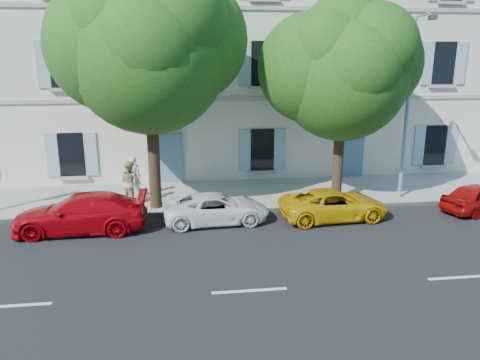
{
  "coord_description": "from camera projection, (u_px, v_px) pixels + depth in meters",
  "views": [
    {
      "loc": [
        -1.68,
        -14.98,
        6.02
      ],
      "look_at": [
        0.52,
        2.0,
        1.4
      ],
      "focal_mm": 35.0,
      "sensor_mm": 36.0,
      "label": 1
    }
  ],
  "objects": [
    {
      "name": "sidewalk",
      "position": [
        221.0,
        195.0,
        20.36
      ],
      "size": [
        36.0,
        4.5,
        0.15
      ],
      "primitive_type": "cube",
      "color": "#A09E96",
      "rests_on": "ground"
    },
    {
      "name": "ground",
      "position": [
        232.0,
        235.0,
        16.12
      ],
      "size": [
        90.0,
        90.0,
        0.0
      ],
      "primitive_type": "plane",
      "color": "black"
    },
    {
      "name": "car_red_hatchback",
      "position": [
        480.0,
        198.0,
        18.36
      ],
      "size": [
        3.59,
        2.35,
        1.14
      ],
      "primitive_type": "imported",
      "rotation": [
        0.0,
        0.0,
        1.9
      ],
      "color": "#920908",
      "rests_on": "ground"
    },
    {
      "name": "kerb",
      "position": [
        226.0,
        211.0,
        18.28
      ],
      "size": [
        36.0,
        0.16,
        0.16
      ],
      "primitive_type": "cube",
      "color": "#9E998E",
      "rests_on": "ground"
    },
    {
      "name": "street_lamp",
      "position": [
        410.0,
        99.0,
        18.65
      ],
      "size": [
        0.37,
        1.57,
        7.33
      ],
      "color": "#7293BF",
      "rests_on": "sidewalk"
    },
    {
      "name": "car_red_coupe",
      "position": [
        80.0,
        213.0,
        16.26
      ],
      "size": [
        4.59,
        1.87,
        1.33
      ],
      "primitive_type": "imported",
      "rotation": [
        0.0,
        0.0,
        4.71
      ],
      "color": "#A6040D",
      "rests_on": "ground"
    },
    {
      "name": "tree_left",
      "position": [
        149.0,
        55.0,
        17.06
      ],
      "size": [
        5.87,
        5.87,
        9.1
      ],
      "color": "#3A2819",
      "rests_on": "sidewalk"
    },
    {
      "name": "pedestrian_b",
      "position": [
        130.0,
        183.0,
        18.73
      ],
      "size": [
        1.1,
        1.06,
        1.78
      ],
      "primitive_type": "imported",
      "rotation": [
        0.0,
        0.0,
        2.5
      ],
      "color": "tan",
      "rests_on": "sidewalk"
    },
    {
      "name": "car_yellow_supercar",
      "position": [
        334.0,
        204.0,
        17.54
      ],
      "size": [
        4.2,
        2.18,
        1.13
      ],
      "primitive_type": "imported",
      "rotation": [
        0.0,
        0.0,
        1.65
      ],
      "color": "#D8A209",
      "rests_on": "ground"
    },
    {
      "name": "pedestrian_a",
      "position": [
        133.0,
        177.0,
        19.63
      ],
      "size": [
        0.7,
        0.51,
        1.78
      ],
      "primitive_type": "imported",
      "rotation": [
        0.0,
        0.0,
        3.28
      ],
      "color": "silver",
      "rests_on": "sidewalk"
    },
    {
      "name": "car_white_coupe",
      "position": [
        216.0,
        208.0,
        17.17
      ],
      "size": [
        3.99,
        2.04,
        1.08
      ],
      "primitive_type": "imported",
      "rotation": [
        0.0,
        0.0,
        1.64
      ],
      "color": "white",
      "rests_on": "ground"
    },
    {
      "name": "tree_right",
      "position": [
        343.0,
        76.0,
        18.21
      ],
      "size": [
        5.11,
        5.11,
        7.87
      ],
      "color": "#3A2819",
      "rests_on": "sidewalk"
    },
    {
      "name": "building",
      "position": [
        210.0,
        54.0,
        24.32
      ],
      "size": [
        28.0,
        7.0,
        12.0
      ],
      "primitive_type": "cube",
      "color": "beige",
      "rests_on": "ground"
    }
  ]
}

